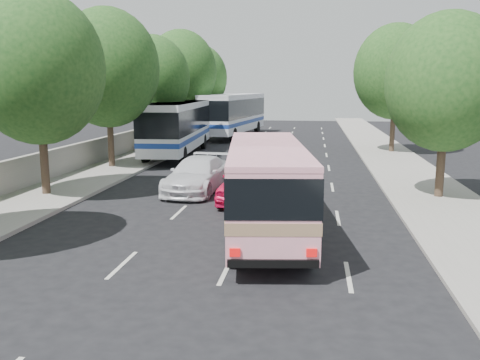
% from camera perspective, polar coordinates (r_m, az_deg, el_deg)
% --- Properties ---
extents(ground, '(120.00, 120.00, 0.00)m').
position_cam_1_polar(ground, '(15.78, -3.94, -7.37)').
color(ground, black).
rests_on(ground, ground).
extents(sidewalk_left, '(4.00, 90.00, 0.15)m').
position_cam_1_polar(sidewalk_left, '(36.91, -10.37, 2.85)').
color(sidewalk_left, '#9E998E').
rests_on(sidewalk_left, ground).
extents(sidewalk_right, '(4.00, 90.00, 0.12)m').
position_cam_1_polar(sidewalk_right, '(35.41, 16.74, 2.24)').
color(sidewalk_right, '#9E998E').
rests_on(sidewalk_right, ground).
extents(low_wall, '(0.30, 90.00, 1.50)m').
position_cam_1_polar(low_wall, '(37.42, -13.04, 4.13)').
color(low_wall, '#9E998E').
rests_on(low_wall, sidewalk_left).
extents(tree_left_b, '(5.70, 5.70, 8.88)m').
position_cam_1_polar(tree_left_b, '(23.70, -21.70, 12.12)').
color(tree_left_b, '#38281E').
rests_on(tree_left_b, ground).
extents(tree_left_c, '(6.00, 6.00, 9.35)m').
position_cam_1_polar(tree_left_c, '(31.00, -14.59, 12.50)').
color(tree_left_c, '#38281E').
rests_on(tree_left_c, ground).
extents(tree_left_d, '(5.52, 5.52, 8.60)m').
position_cam_1_polar(tree_left_d, '(38.47, -9.75, 11.48)').
color(tree_left_d, '#38281E').
rests_on(tree_left_d, ground).
extents(tree_left_e, '(6.30, 6.30, 9.82)m').
position_cam_1_polar(tree_left_e, '(46.14, -6.56, 12.34)').
color(tree_left_e, '#38281E').
rests_on(tree_left_e, ground).
extents(tree_left_f, '(5.88, 5.88, 9.16)m').
position_cam_1_polar(tree_left_f, '(53.95, -4.56, 11.63)').
color(tree_left_f, '#38281E').
rests_on(tree_left_f, ground).
extents(tree_right_near, '(5.10, 5.10, 7.95)m').
position_cam_1_polar(tree_right_near, '(23.31, 22.44, 10.60)').
color(tree_right_near, '#38281E').
rests_on(tree_right_near, ground).
extents(tree_right_far, '(6.00, 6.00, 9.35)m').
position_cam_1_polar(tree_right_far, '(39.09, 17.21, 11.87)').
color(tree_right_far, '#38281E').
rests_on(tree_right_far, ground).
extents(pink_bus, '(3.55, 9.52, 2.96)m').
position_cam_1_polar(pink_bus, '(16.65, 2.95, 0.12)').
color(pink_bus, '#FCA2B4').
rests_on(pink_bus, ground).
extents(pink_taxi, '(2.46, 5.20, 1.72)m').
position_cam_1_polar(pink_taxi, '(21.71, 1.06, -0.09)').
color(pink_taxi, '#F91553').
rests_on(pink_taxi, ground).
extents(white_pickup, '(2.63, 5.59, 1.58)m').
position_cam_1_polar(white_pickup, '(23.70, -4.81, 0.59)').
color(white_pickup, white).
rests_on(white_pickup, ground).
extents(tour_coach_front, '(3.47, 12.72, 3.76)m').
position_cam_1_polar(tour_coach_front, '(36.44, -6.99, 6.31)').
color(tour_coach_front, silver).
rests_on(tour_coach_front, ground).
extents(tour_coach_rear, '(4.61, 14.06, 4.13)m').
position_cam_1_polar(tour_coach_rear, '(49.97, -0.69, 7.73)').
color(tour_coach_rear, white).
rests_on(tour_coach_rear, ground).
extents(taxi_roof_sign, '(0.56, 0.23, 0.18)m').
position_cam_1_polar(taxi_roof_sign, '(21.56, 1.07, 2.39)').
color(taxi_roof_sign, silver).
rests_on(taxi_roof_sign, pink_taxi).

